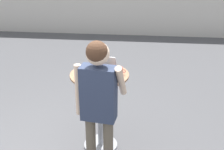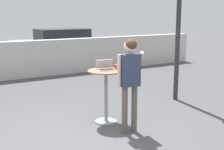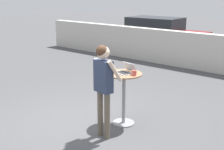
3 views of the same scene
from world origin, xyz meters
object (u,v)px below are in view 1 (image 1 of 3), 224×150
Objects in this scene: cafe_table at (100,99)px; laptop at (101,70)px; standing_person at (99,99)px; coffee_mug at (119,71)px.

cafe_table is 0.40m from laptop.
laptop is at bearing 70.51° from cafe_table.
cafe_table is 0.83m from standing_person.
laptop is (0.01, 0.04, 0.40)m from cafe_table.
standing_person reaches higher than laptop.
laptop reaches higher than cafe_table.
laptop is 3.18× the size of coffee_mug.
cafe_table is 2.68× the size of laptop.
standing_person reaches higher than coffee_mug.
coffee_mug is at bearing 0.71° from cafe_table.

